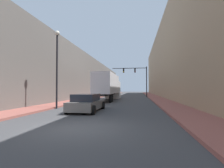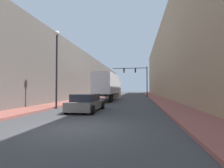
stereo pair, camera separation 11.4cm
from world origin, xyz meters
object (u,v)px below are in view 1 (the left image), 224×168
semi_truck (109,86)px  sedan_car (87,103)px  street_lamp (57,59)px

semi_truck → sedan_car: bearing=-87.7°
street_lamp → sedan_car: bearing=-22.4°
semi_truck → street_lamp: bearing=-102.1°
semi_truck → street_lamp: size_ratio=1.78×
semi_truck → sedan_car: (0.54, -13.46, -1.53)m
sedan_car → street_lamp: (-3.15, 1.30, 3.80)m
semi_truck → sedan_car: semi_truck is taller
street_lamp → semi_truck: bearing=77.9°
semi_truck → sedan_car: 13.56m
semi_truck → sedan_car: size_ratio=2.67×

